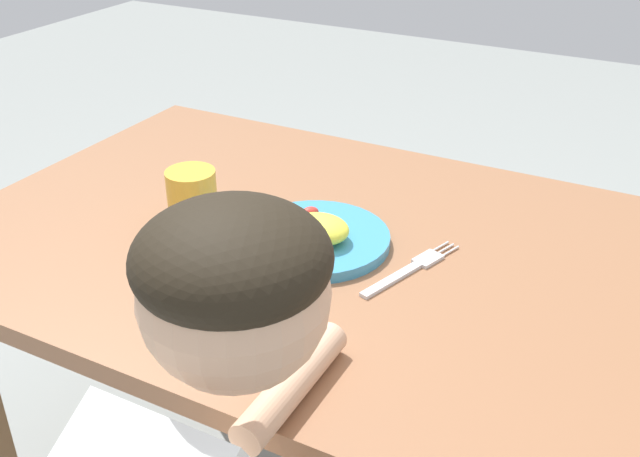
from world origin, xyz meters
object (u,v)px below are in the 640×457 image
fork (410,269)px  drinking_cup (192,199)px  plate (315,236)px  spoon (211,218)px

fork → drinking_cup: drinking_cup is taller
drinking_cup → plate: bearing=11.1°
plate → spoon: (-0.19, -0.01, -0.01)m
spoon → drinking_cup: (-0.02, -0.03, 0.04)m
drinking_cup → spoon: bearing=60.1°
fork → spoon: bearing=109.9°
fork → drinking_cup: bearing=113.9°
fork → spoon: (-0.36, -0.01, 0.01)m
fork → spoon: 0.36m
plate → spoon: size_ratio=1.15×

